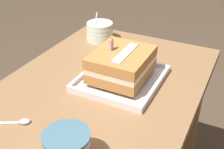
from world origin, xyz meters
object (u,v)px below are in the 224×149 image
Objects in this scene: foil_tray at (121,79)px; ice_cream_tub at (68,149)px; serving_spoon_near_tray at (18,122)px; birthday_cake at (122,64)px; bowl_stack at (100,32)px.

foil_tray is 2.56× the size of ice_cream_tub.
serving_spoon_near_tray is (-0.35, 0.17, -0.00)m from foil_tray.
foil_tray is at bearing -90.00° from birthday_cake.
serving_spoon_near_tray is at bearing 153.62° from birthday_cake.
serving_spoon_near_tray is (-0.35, 0.17, -0.07)m from birthday_cake.
foil_tray is 2.35× the size of bowl_stack.
birthday_cake is at bearing -139.54° from bowl_stack.
ice_cream_tub is (-0.70, -0.29, 0.01)m from bowl_stack.
foil_tray is 2.20× the size of serving_spoon_near_tray.
foil_tray is 1.38× the size of birthday_cake.
serving_spoon_near_tray is at bearing -173.62° from bowl_stack.
foil_tray is at bearing -26.38° from serving_spoon_near_tray.
ice_cream_tub is (-0.41, -0.05, 0.04)m from foil_tray.
birthday_cake is 1.60× the size of serving_spoon_near_tray.
foil_tray reaches higher than serving_spoon_near_tray.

